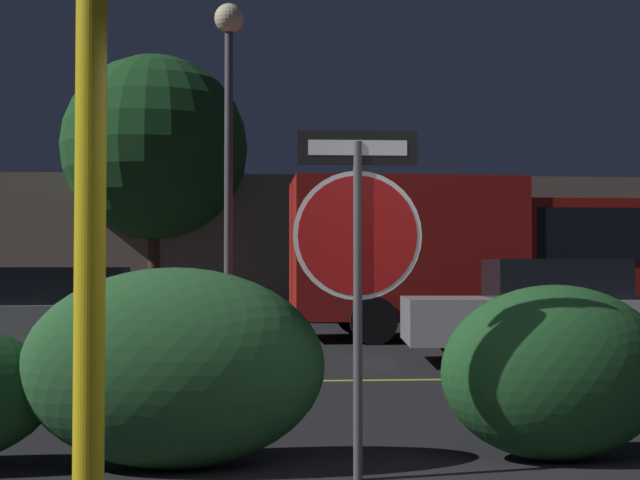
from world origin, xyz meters
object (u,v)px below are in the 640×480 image
at_px(passing_car_2, 61,318).
at_px(yellow_pole_left, 90,204).
at_px(hedge_bush_2, 174,368).
at_px(tree_0, 155,148).
at_px(hedge_bush_3, 556,372).
at_px(street_lamp, 229,95).
at_px(stop_sign, 358,237).
at_px(passing_car_3, 562,312).
at_px(delivery_truck, 475,252).

bearing_deg(passing_car_2, yellow_pole_left, -171.59).
height_order(hedge_bush_2, tree_0, tree_0).
xyz_separation_m(hedge_bush_2, tree_0, (-1.85, 16.60, 3.69)).
bearing_deg(hedge_bush_3, street_lamp, 103.62).
bearing_deg(stop_sign, hedge_bush_3, 19.20).
bearing_deg(street_lamp, stop_sign, -84.43).
xyz_separation_m(hedge_bush_2, passing_car_3, (4.92, 6.11, 0.05)).
relative_size(hedge_bush_2, passing_car_2, 0.51).
relative_size(hedge_bush_3, tree_0, 0.25).
bearing_deg(yellow_pole_left, delivery_truck, 68.19).
xyz_separation_m(street_lamp, tree_0, (-1.99, 6.07, -0.21)).
distance_m(stop_sign, passing_car_2, 7.22).
bearing_deg(passing_car_2, hedge_bush_2, -165.70).
distance_m(hedge_bush_2, tree_0, 17.11).
distance_m(delivery_truck, tree_0, 9.42).
bearing_deg(hedge_bush_3, stop_sign, -162.39).
xyz_separation_m(hedge_bush_3, tree_0, (-4.54, 16.56, 3.75)).
xyz_separation_m(stop_sign, yellow_pole_left, (-1.42, -1.62, 0.09)).
bearing_deg(tree_0, passing_car_2, -90.71).
bearing_deg(hedge_bush_3, passing_car_3, 69.78).
distance_m(yellow_pole_left, tree_0, 18.92).
height_order(stop_sign, hedge_bush_3, stop_sign).
relative_size(yellow_pole_left, tree_0, 0.49).
bearing_deg(tree_0, yellow_pole_left, -84.97).
bearing_deg(passing_car_3, hedge_bush_2, -33.25).
xyz_separation_m(delivery_truck, tree_0, (-6.68, 6.05, 2.72)).
bearing_deg(tree_0, stop_sign, -79.80).
relative_size(yellow_pole_left, street_lamp, 0.52).
distance_m(passing_car_3, tree_0, 13.01).
bearing_deg(street_lamp, tree_0, 108.20).
height_order(stop_sign, passing_car_3, stop_sign).
xyz_separation_m(yellow_pole_left, delivery_truck, (5.04, 12.60, -0.00)).
distance_m(delivery_truck, street_lamp, 5.53).
height_order(street_lamp, tree_0, tree_0).
relative_size(passing_car_3, street_lamp, 0.74).
bearing_deg(street_lamp, passing_car_3, -42.79).
height_order(delivery_truck, street_lamp, street_lamp).
xyz_separation_m(hedge_bush_2, passing_car_2, (-1.99, 6.00, 0.01)).
relative_size(stop_sign, yellow_pole_left, 0.68).
distance_m(hedge_bush_2, delivery_truck, 11.65).
distance_m(passing_car_3, street_lamp, 7.57).
xyz_separation_m(stop_sign, passing_car_2, (-3.20, 6.42, -0.88)).
distance_m(yellow_pole_left, passing_car_3, 9.68).
xyz_separation_m(yellow_pole_left, tree_0, (-1.64, 18.65, 2.72)).
xyz_separation_m(hedge_bush_3, street_lamp, (-2.54, 10.49, 3.96)).
xyz_separation_m(passing_car_3, delivery_truck, (-0.09, 4.44, 0.92)).
height_order(passing_car_3, street_lamp, street_lamp).
relative_size(hedge_bush_2, passing_car_3, 0.44).
height_order(yellow_pole_left, passing_car_3, yellow_pole_left).
height_order(hedge_bush_2, hedge_bush_3, hedge_bush_2).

